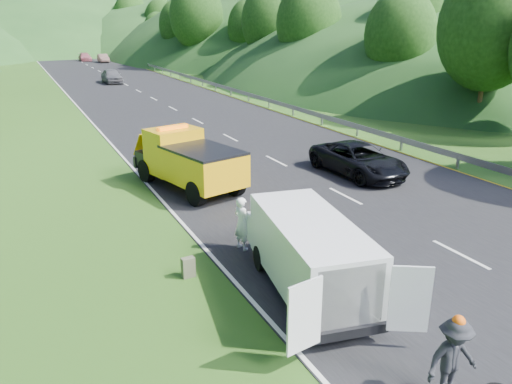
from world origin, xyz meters
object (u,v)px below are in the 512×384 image
tow_truck (188,160)px  passing_suv (357,175)px  child (311,264)px  white_van (308,251)px  woman (242,249)px  suitcase (188,267)px

tow_truck → passing_suv: 7.96m
child → passing_suv: (6.74, 6.79, 0.00)m
white_van → woman: size_ratio=3.63×
child → suitcase: 3.61m
woman → suitcase: woman is taller
tow_truck → child: tow_truck is taller
woman → suitcase: size_ratio=2.90×
tow_truck → suitcase: (-2.54, -7.54, -0.94)m
passing_suv → suitcase: bearing=-152.4°
child → passing_suv: size_ratio=0.19×
woman → suitcase: (-2.09, -1.00, 0.29)m
suitcase → woman: bearing=25.5°
tow_truck → suitcase: size_ratio=10.61×
woman → white_van: bearing=171.9°
tow_truck → white_van: size_ratio=1.01×
suitcase → passing_suv: 11.85m
child → passing_suv: 9.57m
suitcase → white_van: bearing=-39.3°
white_van → passing_suv: 11.18m
white_van → passing_suv: (7.67, 8.05, -1.17)m
white_van → suitcase: (-2.56, 2.10, -0.88)m
tow_truck → white_van: 9.63m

